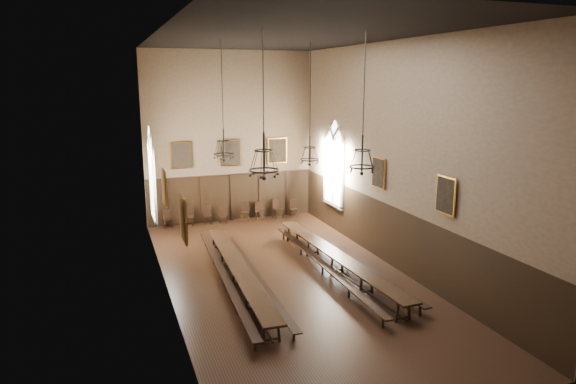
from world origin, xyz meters
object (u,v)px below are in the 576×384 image
bench_left_outer (224,278)px  chair_0 (167,222)px  chair_1 (189,220)px  chair_7 (294,212)px  chair_4 (245,215)px  chandelier_back_left (224,147)px  bench_right_outer (348,262)px  chandelier_back_right (310,152)px  bench_left_inner (256,278)px  chandelier_front_right (362,158)px  table_left (239,276)px  chair_6 (277,212)px  chair_2 (208,219)px  table_right (337,264)px  chair_5 (259,214)px  chair_3 (223,218)px  bench_right_inner (322,267)px  chandelier_front_left (264,161)px

bench_left_outer → chair_0: chair_0 is taller
chair_1 → chair_7: chair_1 is taller
chair_4 → chandelier_back_left: bearing=-92.4°
bench_right_outer → chandelier_back_right: bearing=106.2°
bench_left_inner → chandelier_front_right: bearing=-38.3°
chair_0 → chandelier_back_left: chandelier_back_left is taller
table_left → chair_6: size_ratio=9.41×
chair_6 → chair_2: bearing=164.9°
table_right → bench_left_outer: table_right is taller
bench_left_inner → chair_5: size_ratio=10.16×
table_right → bench_left_outer: size_ratio=0.94×
bench_left_inner → chandelier_back_left: (-0.47, 2.70, 4.61)m
chair_1 → chair_4: chair_1 is taller
chair_7 → bench_right_outer: bearing=-95.7°
chair_3 → chandelier_front_right: chandelier_front_right is taller
chair_7 → chandelier_back_right: 7.36m
table_right → bench_right_outer: 0.71m
chair_3 → chair_4: chair_4 is taller
bench_right_outer → chandelier_back_left: (-4.46, 2.34, 4.60)m
chair_0 → chair_1: bearing=-5.2°
chair_3 → chair_7: (4.02, -0.03, 0.01)m
bench_left_inner → chandelier_back_left: 5.36m
table_right → chandelier_front_right: (-0.34, -2.45, 4.58)m
chair_3 → chandelier_back_right: (2.55, -5.88, 4.23)m
bench_left_inner → chair_3: size_ratio=10.72×
bench_right_outer → chair_0: size_ratio=10.73×
bench_left_inner → bench_right_inner: bearing=2.8°
table_left → chair_1: chair_1 is taller
bench_left_inner → chair_2: (-0.07, 8.78, 0.02)m
chair_6 → chair_7: size_ratio=1.13×
bench_right_inner → chandelier_back_right: (0.51, 2.66, 4.20)m
chair_6 → bench_left_inner: bearing=-128.1°
chandelier_front_left → chandelier_back_left: bearing=91.0°
chair_0 → chair_5: 4.94m
chair_1 → chandelier_front_right: chandelier_front_right is taller
table_right → chair_4: 8.76m
chandelier_back_left → chandelier_back_right: bearing=1.5°
table_left → table_right: table_right is taller
chair_0 → chair_1: 1.12m
chair_7 → chandelier_back_left: chandelier_back_left is taller
chair_3 → chair_7: size_ratio=0.98×
chair_4 → chair_5: (0.84, 0.08, -0.02)m
chair_4 → chair_6: bearing=20.4°
table_right → chair_3: 9.01m
table_right → bench_left_inner: size_ratio=1.04×
chandelier_back_right → table_left: bearing=-145.1°
chair_1 → chair_2: 0.98m
chair_1 → chair_2: size_ratio=1.06×
chandelier_back_right → table_right: bearing=-88.4°
table_left → chair_1: bearing=92.8°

